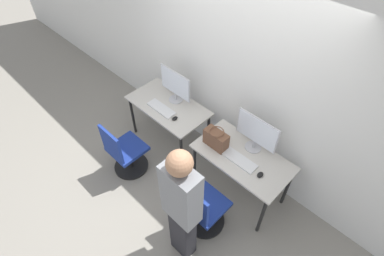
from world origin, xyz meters
TOP-DOWN VIEW (x-y plane):
  - ground_plane at (0.00, 0.00)m, footprint 20.00×20.00m
  - wall_back at (0.00, 0.76)m, footprint 12.00×0.05m
  - desk_left at (-0.65, 0.32)m, footprint 1.15×0.64m
  - monitor_left at (-0.65, 0.47)m, footprint 0.54×0.20m
  - keyboard_left at (-0.65, 0.20)m, footprint 0.44×0.15m
  - mouse_left at (-0.38, 0.19)m, footprint 0.06×0.09m
  - office_chair_left at (-0.68, -0.48)m, footprint 0.48×0.48m
  - desk_right at (0.65, 0.32)m, footprint 1.15×0.64m
  - monitor_right at (0.65, 0.51)m, footprint 0.54×0.20m
  - keyboard_right at (0.65, 0.24)m, footprint 0.44×0.15m
  - mouse_right at (0.95, 0.23)m, footprint 0.06×0.09m
  - office_chair_right at (0.64, -0.35)m, footprint 0.48×0.48m
  - person_right at (0.69, -0.72)m, footprint 0.36×0.23m
  - handbag at (0.30, 0.22)m, footprint 0.30×0.18m

SIDE VIEW (x-z plane):
  - ground_plane at x=0.00m, z-range 0.00..0.00m
  - office_chair_left at x=-0.68m, z-range -0.09..0.78m
  - office_chair_right at x=0.64m, z-range -0.09..0.78m
  - desk_left at x=-0.65m, z-range 0.28..1.01m
  - desk_right at x=0.65m, z-range 0.28..1.01m
  - keyboard_left at x=-0.65m, z-range 0.73..0.75m
  - keyboard_right at x=0.65m, z-range 0.73..0.75m
  - mouse_left at x=-0.38m, z-range 0.73..0.76m
  - mouse_right at x=0.95m, z-range 0.73..0.76m
  - handbag at x=0.30m, z-range 0.72..0.97m
  - person_right at x=0.69m, z-range 0.09..1.81m
  - monitor_left at x=-0.65m, z-range 0.75..1.22m
  - monitor_right at x=0.65m, z-range 0.75..1.22m
  - wall_back at x=0.00m, z-range 0.00..2.80m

